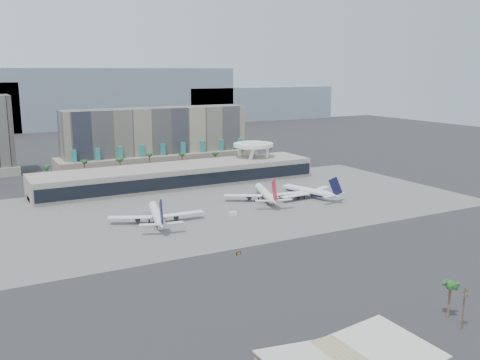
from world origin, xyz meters
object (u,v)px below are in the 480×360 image
airliner_left (157,214)px  service_vehicle_b (233,214)px  utility_pole (464,304)px  taxiway_sign (239,253)px  airliner_centre (266,194)px  service_vehicle_a (163,226)px  airliner_right (309,191)px

airliner_left → service_vehicle_b: bearing=4.4°
utility_pole → airliner_left: size_ratio=0.27×
service_vehicle_b → taxiway_sign: service_vehicle_b is taller
airliner_left → utility_pole: bearing=-61.1°
airliner_centre → service_vehicle_b: bearing=-130.1°
utility_pole → service_vehicle_a: size_ratio=2.77×
service_vehicle_a → service_vehicle_b: (36.54, 4.46, -0.06)m
airliner_right → taxiway_sign: (-76.63, -62.20, -3.01)m
airliner_left → service_vehicle_a: airliner_left is taller
airliner_right → service_vehicle_b: airliner_right is taller
service_vehicle_a → service_vehicle_b: 36.81m
airliner_right → service_vehicle_a: bearing=174.2°
utility_pole → service_vehicle_a: bearing=106.9°
airliner_left → airliner_centre: (64.53, 12.17, 0.05)m
utility_pole → taxiway_sign: (-24.75, 80.05, -6.62)m
airliner_right → airliner_centre: bearing=151.6°
utility_pole → airliner_centre: 149.86m
airliner_left → service_vehicle_b: size_ratio=11.44×
airliner_centre → service_vehicle_b: 34.03m
service_vehicle_a → service_vehicle_b: service_vehicle_a is taller
service_vehicle_b → taxiway_sign: size_ratio=1.68×
utility_pole → airliner_right: size_ratio=0.30×
airliner_centre → service_vehicle_b: airliner_centre is taller
utility_pole → airliner_right: (51.89, 142.25, -3.60)m
airliner_left → taxiway_sign: airliner_left is taller
airliner_right → service_vehicle_b: (-53.22, -12.88, -2.54)m
utility_pole → airliner_right: airliner_right is taller
utility_pole → service_vehicle_a: utility_pole is taller
airliner_centre → utility_pole: bearing=-82.6°
airliner_centre → airliner_right: (24.44, -5.04, -0.43)m
service_vehicle_b → taxiway_sign: (-23.42, -49.32, -0.47)m
utility_pole → taxiway_sign: utility_pole is taller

